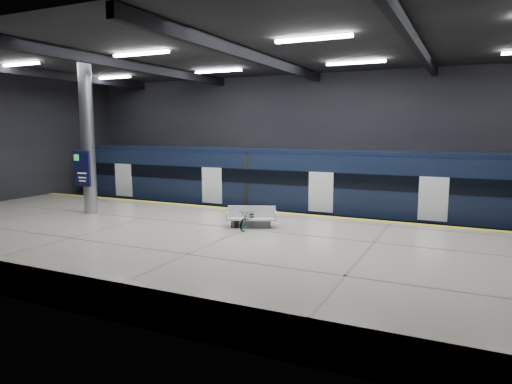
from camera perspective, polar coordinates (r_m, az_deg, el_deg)
The scene contains 10 objects.
ground at distance 19.05m, azimuth -0.04°, elevation -7.26°, with size 30.00×30.00×0.00m, color black.
room_shell at distance 18.40m, azimuth -0.04°, elevation 10.20°, with size 30.10×16.10×8.05m.
platform at distance 16.76m, azimuth -3.72°, elevation -7.45°, with size 30.00×11.00×1.10m, color beige.
safety_strip at distance 21.26m, azimuth 3.13°, elevation -2.61°, with size 30.00×0.40×0.01m, color yellow.
rails at distance 23.99m, azimuth 5.59°, elevation -3.92°, with size 30.00×1.52×0.16m.
train at distance 23.56m, azimuth 6.33°, elevation 0.73°, with size 29.40×2.84×3.79m.
bench at distance 18.16m, azimuth -0.53°, elevation -3.46°, with size 2.11×1.48×0.86m.
bicycle at distance 17.78m, azimuth -0.85°, elevation -3.45°, with size 0.51×1.47×0.77m, color #99999E.
pannier_bag at distance 18.09m, azimuth -2.56°, elevation -3.94°, with size 0.30×0.18×0.35m, color black.
info_column at distance 22.24m, azimuth -20.34°, elevation 6.08°, with size 0.90×0.78×6.90m.
Camera 1 is at (7.85, -16.63, 4.99)m, focal length 32.00 mm.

